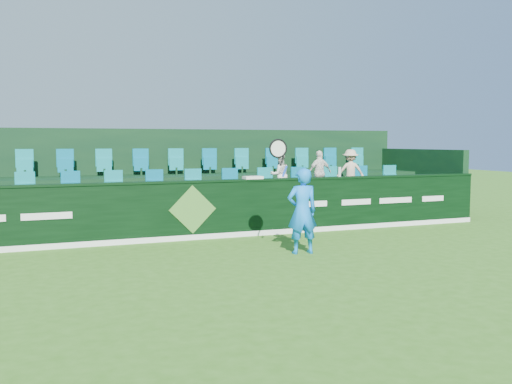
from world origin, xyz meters
name	(u,v)px	position (x,y,z in m)	size (l,w,h in m)	color
ground	(257,278)	(0.00, 0.00, 0.00)	(60.00, 60.00, 0.00)	#356D1A
sponsor_hoarding	(191,210)	(0.00, 4.00, 0.67)	(16.00, 0.25, 1.35)	black
stand_tier_front	(179,216)	(0.00, 5.10, 0.40)	(16.00, 2.00, 0.80)	black
stand_tier_back	(162,199)	(0.00, 7.00, 0.65)	(16.00, 1.80, 1.30)	black
stand_rear	(158,178)	(0.00, 7.44, 1.22)	(16.00, 4.10, 2.60)	black
seat_row_front	(175,187)	(0.00, 5.50, 1.10)	(13.50, 0.50, 0.60)	#056885
seat_row_back	(159,164)	(0.00, 7.30, 1.60)	(13.50, 0.50, 0.60)	#056885
tennis_player	(302,210)	(1.60, 1.56, 0.87)	(1.14, 0.46, 2.34)	#0D78EC
spectator_left	(280,175)	(2.72, 5.12, 1.36)	(0.54, 0.42, 1.12)	white
spectator_middle	(320,173)	(3.90, 5.12, 1.40)	(0.70, 0.29, 1.19)	white
spectator_right	(350,171)	(4.86, 5.12, 1.41)	(0.79, 0.45, 1.22)	#CEB391
towel	(253,178)	(1.51, 4.00, 1.38)	(0.44, 0.29, 0.07)	silver
drinks_bottle	(340,172)	(3.87, 4.00, 1.47)	(0.08, 0.08, 0.24)	silver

